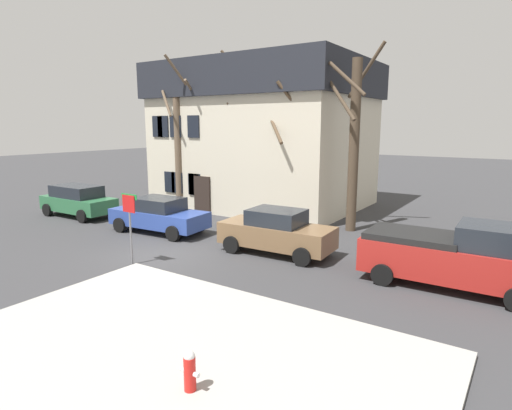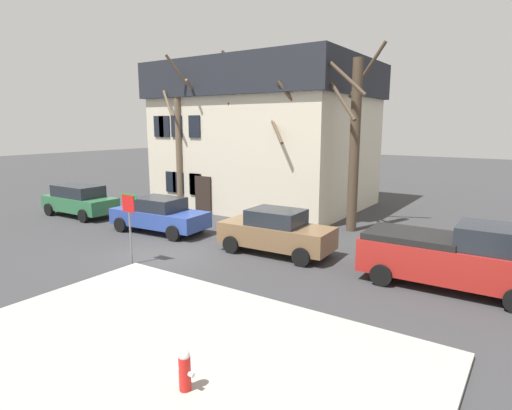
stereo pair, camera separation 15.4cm
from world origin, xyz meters
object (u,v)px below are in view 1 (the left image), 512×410
fire_hydrant (190,370)px  tree_bare_near (179,134)px  tree_bare_end (354,140)px  bicycle_leaning (193,204)px  building_main (265,135)px  tree_bare_mid (241,136)px  street_sign_pole (130,215)px  car_green_wagon (78,200)px  pickup_truck_red (454,256)px  car_brown_sedan (276,232)px  tree_bare_far (293,156)px  car_blue_sedan (159,215)px

fire_hydrant → tree_bare_near: bearing=134.0°
tree_bare_end → bicycle_leaning: 10.09m
building_main → tree_bare_mid: tree_bare_mid is taller
tree_bare_mid → street_sign_pole: tree_bare_mid is taller
tree_bare_near → car_green_wagon: (-3.45, -4.33, -3.53)m
tree_bare_mid → pickup_truck_red: tree_bare_mid is taller
tree_bare_end → car_brown_sedan: tree_bare_end is taller
building_main → tree_bare_far: size_ratio=1.72×
tree_bare_mid → bicycle_leaning: size_ratio=4.90×
tree_bare_end → pickup_truck_red: (5.20, -5.03, -3.20)m
tree_bare_near → bicycle_leaning: 4.10m
fire_hydrant → street_sign_pole: bearing=146.9°
street_sign_pole → bicycle_leaning: (-4.67, 8.40, -1.42)m
tree_bare_near → bicycle_leaning: tree_bare_near is taller
pickup_truck_red → tree_bare_mid: bearing=155.4°
tree_bare_far → fire_hydrant: (5.29, -13.54, -2.86)m
car_green_wagon → pickup_truck_red: pickup_truck_red is taller
car_brown_sedan → fire_hydrant: 8.96m
building_main → car_blue_sedan: bearing=-91.7°
car_brown_sedan → pickup_truck_red: (6.24, -0.00, 0.13)m
tree_bare_end → fire_hydrant: (2.13, -13.41, -3.67)m
street_sign_pole → bicycle_leaning: bearing=119.1°
street_sign_pole → tree_bare_far: bearing=80.8°
car_green_wagon → car_blue_sedan: size_ratio=0.94×
car_green_wagon → street_sign_pole: bearing=-23.6°
car_brown_sedan → street_sign_pole: street_sign_pole is taller
building_main → tree_bare_end: (6.98, -3.54, -0.10)m
building_main → pickup_truck_red: 15.25m
tree_bare_end → pickup_truck_red: bearing=-44.1°
tree_bare_end → car_green_wagon: tree_bare_end is taller
building_main → car_brown_sedan: (5.94, -8.57, -3.43)m
fire_hydrant → bicycle_leaning: bearing=131.8°
tree_bare_mid → tree_bare_far: tree_bare_mid is taller
tree_bare_near → car_blue_sedan: 6.30m
tree_bare_far → street_sign_pole: tree_bare_far is taller
car_brown_sedan → car_green_wagon: bearing=-179.5°
tree_bare_end → street_sign_pole: 10.40m
car_blue_sedan → building_main: bearing=88.3°
car_blue_sedan → pickup_truck_red: bearing=0.7°
tree_bare_mid → car_brown_sedan: 8.38m
tree_bare_mid → tree_bare_far: 3.47m
tree_bare_mid → fire_hydrant: bearing=-57.8°
car_brown_sedan → street_sign_pole: size_ratio=1.76×
tree_bare_mid → car_brown_sedan: size_ratio=1.92×
tree_bare_near → car_green_wagon: size_ratio=1.91×
pickup_truck_red → building_main: bearing=144.9°
pickup_truck_red → street_sign_pole: street_sign_pole is taller
fire_hydrant → bicycle_leaning: size_ratio=0.44×
building_main → tree_bare_far: bearing=-41.7°
fire_hydrant → tree_bare_mid: bearing=122.2°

